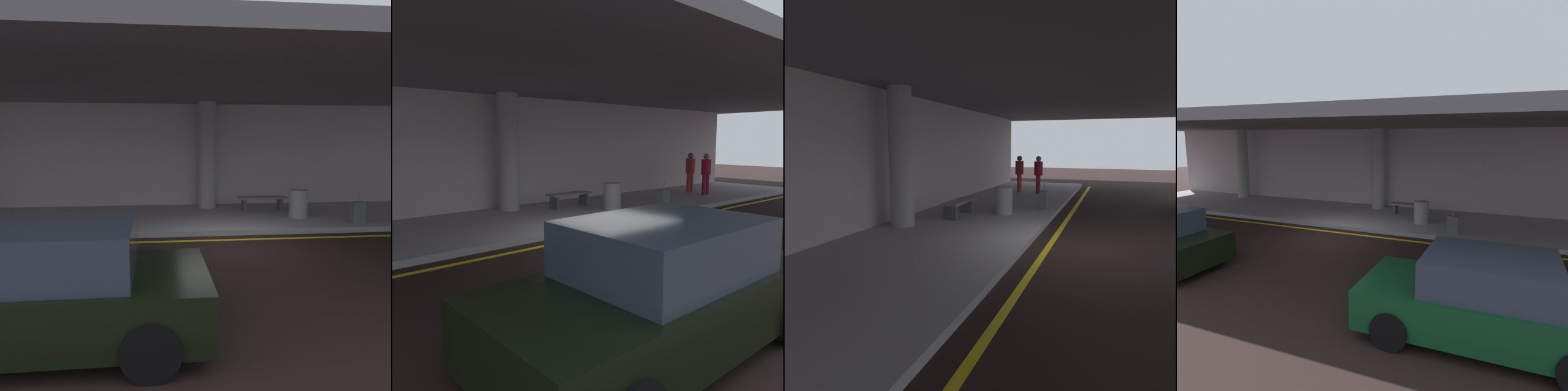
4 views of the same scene
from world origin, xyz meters
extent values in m
plane|color=black|center=(0.00, 0.00, 0.00)|extent=(60.00, 60.00, 0.00)
cube|color=#999598|center=(0.00, 3.10, 0.07)|extent=(26.00, 4.20, 0.15)
cube|color=yellow|center=(0.00, 0.58, 0.00)|extent=(26.00, 0.14, 0.01)
cylinder|color=gray|center=(0.00, 4.55, 1.97)|extent=(0.63, 0.63, 3.65)
cube|color=slate|center=(0.00, 2.60, 3.95)|extent=(28.00, 13.20, 0.30)
cube|color=#BBAAAD|center=(0.00, 5.35, 1.90)|extent=(26.00, 0.30, 3.80)
cylinder|color=maroon|center=(7.78, 2.48, 0.56)|extent=(0.16, 0.16, 0.82)
cylinder|color=maroon|center=(8.00, 2.48, 0.56)|extent=(0.16, 0.16, 0.82)
cylinder|color=maroon|center=(7.89, 2.48, 1.28)|extent=(0.38, 0.38, 0.62)
sphere|color=#8C6647|center=(7.89, 2.48, 1.71)|extent=(0.24, 0.24, 0.24)
cylinder|color=#A03528|center=(8.06, 3.43, 0.56)|extent=(0.16, 0.16, 0.82)
cylinder|color=#A22E30|center=(8.28, 3.43, 0.56)|extent=(0.16, 0.16, 0.82)
cylinder|color=maroon|center=(8.17, 3.43, 1.28)|extent=(0.38, 0.38, 0.62)
sphere|color=brown|center=(8.17, 3.43, 1.71)|extent=(0.24, 0.24, 0.24)
cube|color=#565C5E|center=(3.92, 1.47, 0.46)|extent=(0.36, 0.22, 0.62)
cylinder|color=slate|center=(3.92, 1.47, 0.91)|extent=(0.02, 0.02, 0.28)
cube|color=slate|center=(1.75, 3.67, 0.60)|extent=(1.60, 0.50, 0.06)
cube|color=#4C4C51|center=(1.13, 3.67, 0.36)|extent=(0.10, 0.40, 0.42)
cube|color=#4C4C51|center=(2.37, 3.67, 0.36)|extent=(0.10, 0.40, 0.42)
cylinder|color=gray|center=(2.56, 2.49, 0.57)|extent=(0.56, 0.56, 0.85)
camera|label=1|loc=(-1.78, -8.59, 2.47)|focal=34.75mm
camera|label=2|loc=(-6.62, -6.78, 2.35)|focal=37.59mm
camera|label=3|loc=(-8.33, -0.79, 2.29)|focal=33.58mm
camera|label=4|loc=(5.60, -9.93, 3.40)|focal=31.08mm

